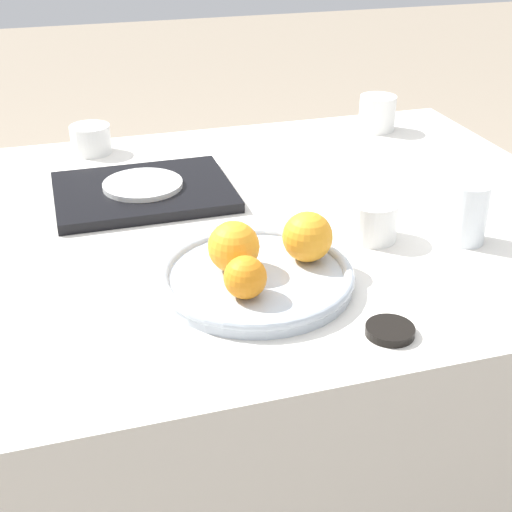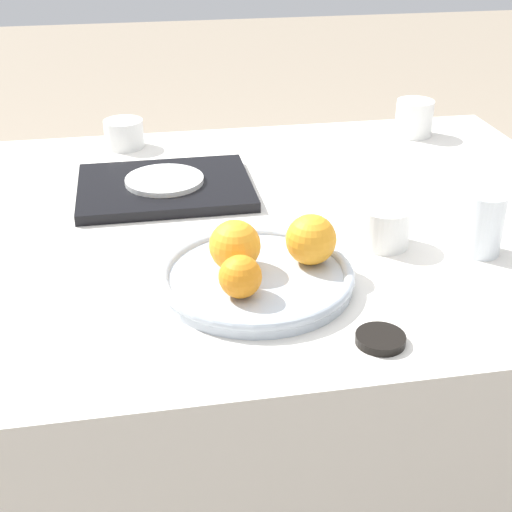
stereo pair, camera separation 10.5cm
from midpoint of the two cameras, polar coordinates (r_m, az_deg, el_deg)
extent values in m
plane|color=gray|center=(1.74, 2.61, -18.88)|extent=(12.00, 12.00, 0.00)
cube|color=silver|center=(1.49, 2.92, -9.43)|extent=(1.28, 1.01, 0.72)
cylinder|color=#B2BCC6|center=(1.08, 2.80, -1.96)|extent=(0.29, 0.29, 0.02)
torus|color=#B2BCC6|center=(1.07, 2.81, -1.52)|extent=(0.30, 0.30, 0.02)
sphere|color=orange|center=(1.07, 1.12, 0.77)|extent=(0.08, 0.08, 0.08)
sphere|color=orange|center=(1.00, 1.73, -1.74)|extent=(0.06, 0.06, 0.06)
sphere|color=orange|center=(1.09, 7.18, 1.25)|extent=(0.08, 0.08, 0.08)
cylinder|color=silver|center=(1.22, 20.12, 2.39)|extent=(0.07, 0.07, 0.10)
cube|color=black|center=(1.40, -5.17, 5.46)|extent=(0.33, 0.26, 0.02)
cylinder|color=silver|center=(1.40, -5.20, 6.02)|extent=(0.15, 0.15, 0.01)
cylinder|color=white|center=(1.65, -8.71, 9.61)|extent=(0.09, 0.09, 0.06)
cylinder|color=white|center=(1.21, 12.71, 2.26)|extent=(0.08, 0.08, 0.07)
cylinder|color=white|center=(1.76, 14.26, 10.63)|extent=(0.09, 0.09, 0.08)
cylinder|color=black|center=(0.98, 13.01, -6.59)|extent=(0.07, 0.07, 0.01)
camera|label=1|loc=(0.05, -87.15, 1.54)|focal=50.00mm
camera|label=2|loc=(0.05, 92.85, -1.54)|focal=50.00mm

